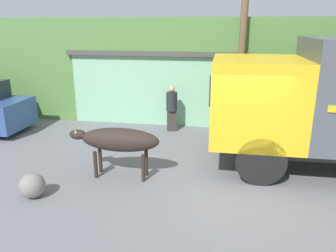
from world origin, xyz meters
TOP-DOWN VIEW (x-y plane):
  - ground_plane at (0.00, 0.00)m, footprint 60.00×60.00m
  - hillside_embankment at (0.00, 6.85)m, footprint 32.00×5.72m
  - building_backdrop at (-2.55, 5.17)m, footprint 6.39×2.70m
  - brown_cow at (-2.51, -0.38)m, footprint 2.19×0.56m
  - pedestrian_on_hill at (-1.85, 3.37)m, footprint 0.45×0.45m
  - utility_pole at (0.37, 3.70)m, footprint 0.90×0.23m
  - roadside_rock at (-4.02, -1.65)m, footprint 0.54×0.54m

SIDE VIEW (x-z plane):
  - ground_plane at x=0.00m, z-range 0.00..0.00m
  - roadside_rock at x=-4.02m, z-range 0.00..0.54m
  - pedestrian_on_hill at x=-1.85m, z-range 0.06..1.61m
  - brown_cow at x=-2.51m, z-range 0.31..1.53m
  - building_backdrop at x=-2.55m, z-range 0.01..2.65m
  - hillside_embankment at x=0.00m, z-range 0.00..3.75m
  - utility_pole at x=0.37m, z-range 0.11..6.08m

